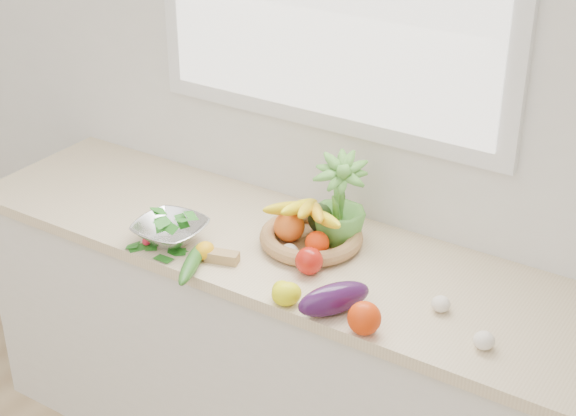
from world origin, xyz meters
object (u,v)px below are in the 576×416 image
Objects in this scene: fruit_basket at (310,231)px; colander_with_spinach at (170,226)px; potted_herb at (339,202)px; eggplant at (334,299)px; apple at (309,261)px; cucumber at (192,263)px.

colander_with_spinach is (-0.38, -0.23, 0.01)m from fruit_basket.
potted_herb is 0.54m from colander_with_spinach.
apple is at bearing 140.43° from eggplant.
potted_herb is (-0.02, 0.21, 0.10)m from apple.
colander_with_spinach reaches higher than eggplant.
fruit_basket reaches higher than cucumber.
potted_herb is (0.29, 0.39, 0.12)m from cucumber.
fruit_basket is (0.22, 0.33, 0.03)m from cucumber.
cucumber is at bearing -126.25° from potted_herb.
eggplant is 0.48m from cucumber.
apple is 0.36m from cucumber.
fruit_basket is at bearing 55.63° from cucumber.
fruit_basket is at bearing -134.41° from potted_herb.
colander_with_spinach reaches higher than cucumber.
colander_with_spinach is at bearing -169.57° from apple.
eggplant is at bearing -61.62° from potted_herb.
fruit_basket is 0.45m from colander_with_spinach.
colander_with_spinach is at bearing 175.30° from eggplant.
cucumber is 1.07× the size of colander_with_spinach.
potted_herb reaches higher than cucumber.
eggplant is 0.71× the size of potted_herb.
eggplant is 0.90× the size of cucumber.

